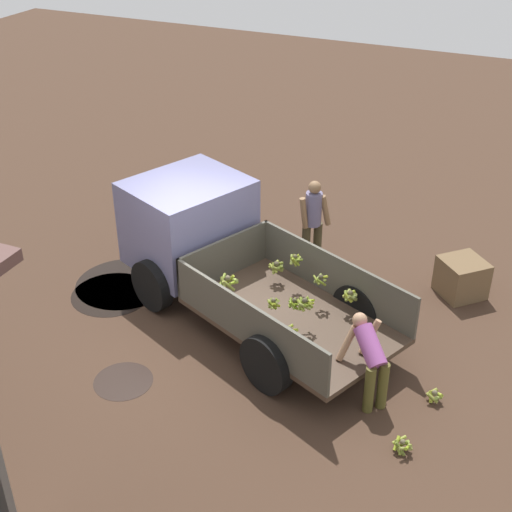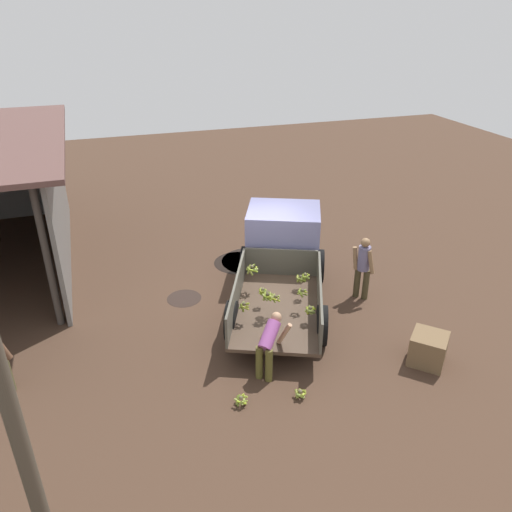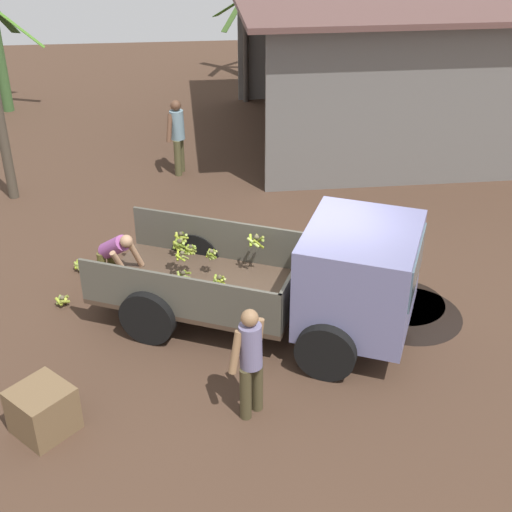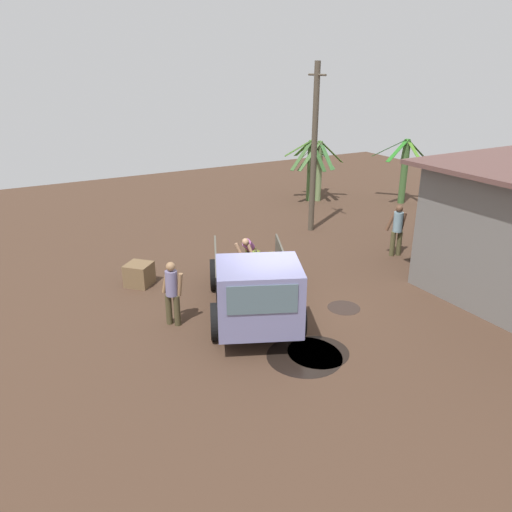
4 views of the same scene
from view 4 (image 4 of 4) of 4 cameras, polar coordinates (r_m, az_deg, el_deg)
name	(u,v)px [view 4 (image 4 of 4)]	position (r m, az deg, el deg)	size (l,w,h in m)	color
ground	(278,318)	(12.50, 2.53, -7.12)	(36.00, 36.00, 0.00)	#432E22
mud_patch_0	(344,308)	(13.18, 10.00, -5.84)	(0.84, 0.84, 0.01)	black
mud_patch_1	(318,352)	(11.24, 7.13, -10.81)	(1.36, 1.36, 0.01)	black
mud_patch_2	(304,356)	(11.05, 5.55, -11.35)	(1.65, 1.65, 0.01)	black
cargo_truck	(257,292)	(11.51, 0.07, -4.16)	(5.13, 3.59, 1.88)	#463528
utility_pole	(314,149)	(18.28, 6.66, 12.05)	(0.99, 0.21, 5.98)	#483F32
banana_palm_0	(311,169)	(22.79, 6.25, 9.88)	(2.09, 2.60, 2.72)	#406231
banana_palm_3	(319,169)	(22.80, 7.19, 9.86)	(2.22, 2.35, 2.70)	#718855
banana_palm_5	(404,169)	(23.18, 16.56, 9.47)	(2.70, 2.20, 2.84)	#3D6130
person_foreground_visitor	(172,291)	(11.99, -9.58, -3.91)	(0.53, 0.48, 1.62)	#413A23
person_worker_loading	(249,250)	(14.82, -0.85, 0.67)	(0.82, 0.82, 1.20)	brown
person_bystander_near_shed	(397,228)	(16.74, 15.85, 3.12)	(0.46, 0.67, 1.70)	brown
banana_bunch_on_ground_0	(227,261)	(15.64, -3.32, -0.60)	(0.25, 0.23, 0.19)	brown
banana_bunch_on_ground_1	(260,257)	(15.96, 0.47, -0.09)	(0.28, 0.28, 0.20)	brown
wooden_crate_0	(139,274)	(14.52, -13.21, -2.06)	(0.68, 0.68, 0.64)	brown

